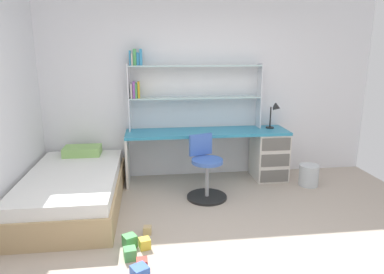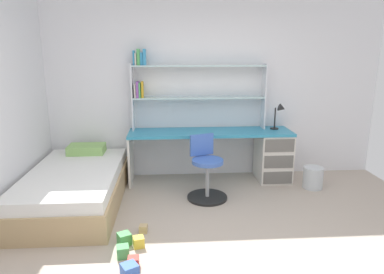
% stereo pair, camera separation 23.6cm
% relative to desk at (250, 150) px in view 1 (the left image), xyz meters
% --- Properties ---
extents(ground_plane, '(5.41, 5.61, 0.02)m').
position_rel_desk_xyz_m(ground_plane, '(-0.78, -2.00, -0.45)').
color(ground_plane, '#B2A393').
extents(room_shell, '(5.41, 5.61, 2.73)m').
position_rel_desk_xyz_m(room_shell, '(-1.91, -0.85, 0.93)').
color(room_shell, silver).
rests_on(room_shell, ground_plane).
extents(desk, '(2.33, 0.56, 0.75)m').
position_rel_desk_xyz_m(desk, '(0.00, 0.00, 0.00)').
color(desk, teal).
rests_on(desk, ground_plane).
extents(bookshelf_hutch, '(1.92, 0.22, 1.14)m').
position_rel_desk_xyz_m(bookshelf_hutch, '(-1.00, 0.17, 0.98)').
color(bookshelf_hutch, silver).
rests_on(bookshelf_hutch, desk).
extents(desk_lamp, '(0.20, 0.16, 0.38)m').
position_rel_desk_xyz_m(desk_lamp, '(0.38, 0.04, 0.57)').
color(desk_lamp, black).
rests_on(desk_lamp, desk).
extents(swivel_chair, '(0.52, 0.52, 0.82)m').
position_rel_desk_xyz_m(swivel_chair, '(-0.76, -0.61, -0.11)').
color(swivel_chair, black).
rests_on(swivel_chair, ground_plane).
extents(bed_platform, '(1.11, 1.98, 0.57)m').
position_rel_desk_xyz_m(bed_platform, '(-2.40, -0.69, -0.21)').
color(bed_platform, tan).
rests_on(bed_platform, ground_plane).
extents(waste_bin, '(0.27, 0.27, 0.30)m').
position_rel_desk_xyz_m(waste_bin, '(0.76, -0.38, -0.29)').
color(waste_bin, silver).
rests_on(waste_bin, ground_plane).
extents(toy_block_blue_0, '(0.17, 0.17, 0.13)m').
position_rel_desk_xyz_m(toy_block_blue_0, '(-1.58, -2.22, -0.37)').
color(toy_block_blue_0, '#3860B7').
rests_on(toy_block_blue_0, ground_plane).
extents(toy_block_natural_1, '(0.09, 0.09, 0.08)m').
position_rel_desk_xyz_m(toy_block_natural_1, '(-1.52, -1.46, -0.40)').
color(toy_block_natural_1, tan).
rests_on(toy_block_natural_1, ground_plane).
extents(toy_block_yellow_2, '(0.12, 0.12, 0.10)m').
position_rel_desk_xyz_m(toy_block_yellow_2, '(-1.54, -1.74, -0.39)').
color(toy_block_yellow_2, gold).
rests_on(toy_block_yellow_2, ground_plane).
extents(toy_block_green_3, '(0.13, 0.13, 0.11)m').
position_rel_desk_xyz_m(toy_block_green_3, '(-1.67, -1.90, -0.38)').
color(toy_block_green_3, '#479E51').
rests_on(toy_block_green_3, ground_plane).
extents(toy_block_red_4, '(0.10, 0.10, 0.10)m').
position_rel_desk_xyz_m(toy_block_red_4, '(-1.56, -2.07, -0.39)').
color(toy_block_red_4, red).
rests_on(toy_block_red_4, ground_plane).
extents(toy_block_green_5, '(0.16, 0.16, 0.12)m').
position_rel_desk_xyz_m(toy_block_green_5, '(-1.69, -1.68, -0.38)').
color(toy_block_green_5, '#479E51').
rests_on(toy_block_green_5, ground_plane).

